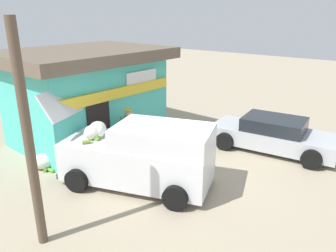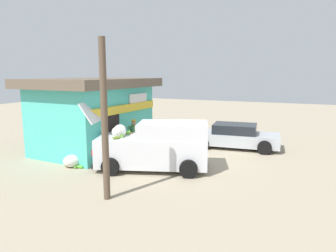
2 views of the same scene
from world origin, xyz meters
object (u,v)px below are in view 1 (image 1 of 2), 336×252
object	(u,v)px
delivery_van	(141,155)
parked_sedan	(273,135)
customer_bending	(105,146)
storefront_bar	(87,94)
vendor_standing	(129,129)
paint_bucket	(184,133)
unloaded_banana_pile	(44,161)

from	to	relation	value
delivery_van	parked_sedan	distance (m)	5.27
customer_bending	storefront_bar	bearing A→B (deg)	59.38
vendor_standing	parked_sedan	bearing A→B (deg)	-47.15
storefront_bar	delivery_van	bearing A→B (deg)	-110.33
vendor_standing	paint_bucket	distance (m)	2.73
paint_bucket	delivery_van	bearing A→B (deg)	-163.13
vendor_standing	storefront_bar	bearing A→B (deg)	84.83
parked_sedan	vendor_standing	world-z (taller)	vendor_standing
parked_sedan	customer_bending	xyz separation A→B (m)	(-4.87, 3.55, 0.25)
storefront_bar	unloaded_banana_pile	xyz separation A→B (m)	(-2.65, -0.93, -1.59)
parked_sedan	paint_bucket	xyz separation A→B (m)	(-0.98, 3.23, -0.38)
unloaded_banana_pile	paint_bucket	size ratio (longest dim) A/B	2.34
parked_sedan	unloaded_banana_pile	distance (m)	7.96
customer_bending	parked_sedan	bearing A→B (deg)	-36.09
parked_sedan	vendor_standing	bearing A→B (deg)	132.85
customer_bending	unloaded_banana_pile	distance (m)	2.11
delivery_van	vendor_standing	size ratio (longest dim) A/B	2.97
paint_bucket	unloaded_banana_pile	bearing A→B (deg)	157.86
parked_sedan	paint_bucket	bearing A→B (deg)	106.84
vendor_standing	customer_bending	xyz separation A→B (m)	(-1.34, -0.25, -0.13)
storefront_bar	unloaded_banana_pile	size ratio (longest dim) A/B	6.43
storefront_bar	parked_sedan	size ratio (longest dim) A/B	1.36
vendor_standing	customer_bending	size ratio (longest dim) A/B	1.25
storefront_bar	delivery_van	xyz separation A→B (m)	(-1.53, -4.13, -0.88)
parked_sedan	customer_bending	world-z (taller)	customer_bending
customer_bending	paint_bucket	xyz separation A→B (m)	(3.89, -0.32, -0.63)
vendor_standing	paint_bucket	bearing A→B (deg)	-12.73
vendor_standing	unloaded_banana_pile	size ratio (longest dim) A/B	1.77
delivery_van	customer_bending	size ratio (longest dim) A/B	3.71
vendor_standing	unloaded_banana_pile	bearing A→B (deg)	149.19
paint_bucket	parked_sedan	bearing A→B (deg)	-73.16
customer_bending	paint_bucket	distance (m)	3.96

